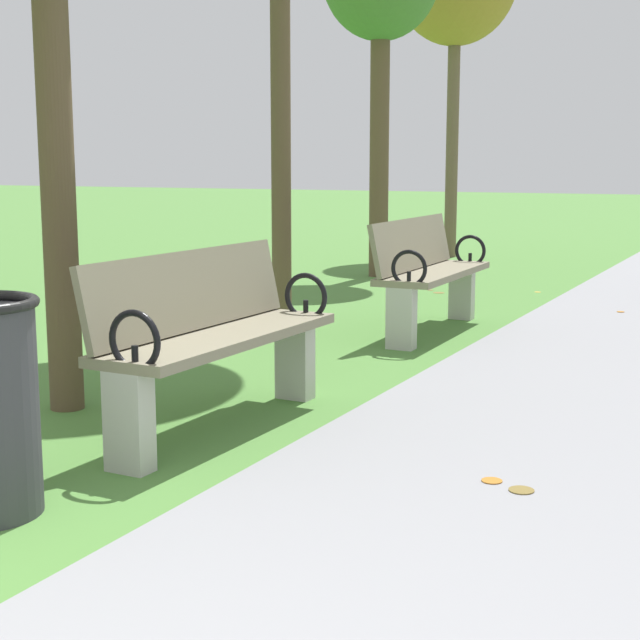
% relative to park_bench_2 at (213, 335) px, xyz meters
% --- Properties ---
extents(park_bench_2, '(0.50, 1.61, 0.90)m').
position_rel_park_bench_2_xyz_m(park_bench_2, '(0.00, 0.00, 0.00)').
color(park_bench_2, gray).
rests_on(park_bench_2, ground).
extents(park_bench_3, '(0.51, 1.61, 0.90)m').
position_rel_park_bench_2_xyz_m(park_bench_3, '(0.00, 3.11, 0.00)').
color(park_bench_3, gray).
rests_on(park_bench_3, ground).
extents(scattered_leaves, '(4.94, 10.61, 0.02)m').
position_rel_park_bench_2_xyz_m(scattered_leaves, '(-0.06, 0.97, -0.48)').
color(scattered_leaves, gold).
rests_on(scattered_leaves, ground).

